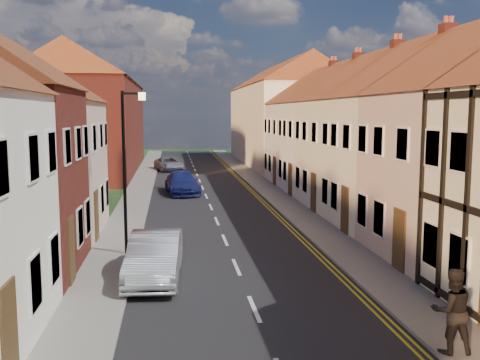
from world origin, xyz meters
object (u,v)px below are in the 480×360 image
object	(u,v)px
car_distant	(168,164)
car_far	(182,183)
car_mid	(155,257)
lamppost	(127,162)
pedestrian_right	(452,311)

from	to	relation	value
car_distant	car_far	bearing A→B (deg)	-98.09
car_mid	car_distant	world-z (taller)	car_mid
lamppost	car_distant	bearing A→B (deg)	87.41
car_far	pedestrian_right	bearing A→B (deg)	-84.29
car_mid	pedestrian_right	xyz separation A→B (m)	(6.56, -6.42, 0.32)
car_mid	car_far	size ratio (longest dim) A/B	0.93
lamppost	car_mid	xyz separation A→B (m)	(1.06, -2.98, -2.79)
lamppost	car_mid	distance (m)	4.22
lamppost	pedestrian_right	distance (m)	12.35
lamppost	pedestrian_right	world-z (taller)	lamppost
lamppost	pedestrian_right	xyz separation A→B (m)	(7.62, -9.40, -2.48)
pedestrian_right	car_mid	bearing A→B (deg)	-38.95
car_mid	pedestrian_right	distance (m)	9.18
car_far	pedestrian_right	xyz separation A→B (m)	(5.31, -24.81, 0.35)
car_far	car_distant	xyz separation A→B (m)	(-0.95, 14.59, -0.08)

